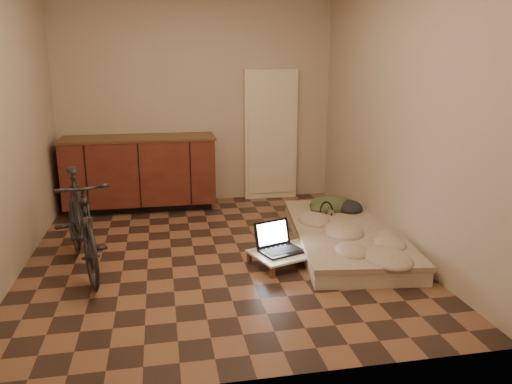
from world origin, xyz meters
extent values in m
cube|color=brown|center=(0.00, 0.00, 0.00)|extent=(3.50, 4.00, 0.00)
cube|color=#C1AC95|center=(0.00, 2.00, 1.30)|extent=(3.50, 0.00, 2.60)
cube|color=#C1AC95|center=(0.00, -2.00, 1.30)|extent=(3.50, 0.00, 2.60)
cube|color=#C1AC95|center=(-1.75, 0.00, 1.30)|extent=(0.00, 4.00, 2.60)
cube|color=#C1AC95|center=(1.75, 0.00, 1.30)|extent=(0.00, 4.00, 2.60)
cube|color=black|center=(-0.75, 1.74, 0.05)|extent=(1.70, 0.48, 0.10)
cube|color=#491B14|center=(-0.75, 1.70, 0.49)|extent=(1.80, 0.60, 0.78)
cube|color=#50331D|center=(-0.75, 1.70, 0.90)|extent=(1.84, 0.62, 0.03)
cube|color=#F3E0C0|center=(0.95, 1.94, 0.85)|extent=(0.70, 0.10, 1.70)
imported|color=black|center=(-1.20, -0.17, 0.49)|extent=(0.85, 1.58, 0.98)
cube|color=beige|center=(1.30, 0.01, 0.07)|extent=(1.24, 2.17, 0.13)
cube|color=#C3AD96|center=(1.30, 0.01, 0.15)|extent=(1.26, 2.19, 0.05)
cube|color=brown|center=(0.40, -0.64, 0.05)|extent=(0.05, 0.05, 0.10)
cube|color=brown|center=(0.27, -0.26, 0.05)|extent=(0.05, 0.05, 0.10)
cube|color=brown|center=(1.00, -0.42, 0.05)|extent=(0.05, 0.05, 0.10)
cube|color=brown|center=(0.87, -0.05, 0.05)|extent=(0.05, 0.05, 0.10)
cube|color=silver|center=(0.64, -0.34, 0.11)|extent=(0.82, 0.66, 0.02)
cube|color=black|center=(0.55, -0.37, 0.13)|extent=(0.43, 0.37, 0.02)
cube|color=black|center=(0.49, -0.21, 0.25)|extent=(0.37, 0.19, 0.23)
cube|color=white|center=(0.49, -0.21, 0.25)|extent=(0.31, 0.16, 0.19)
ellipsoid|color=white|center=(0.86, -0.29, 0.13)|extent=(0.08, 0.11, 0.03)
camera|label=1|loc=(-0.49, -4.49, 1.79)|focal=35.00mm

